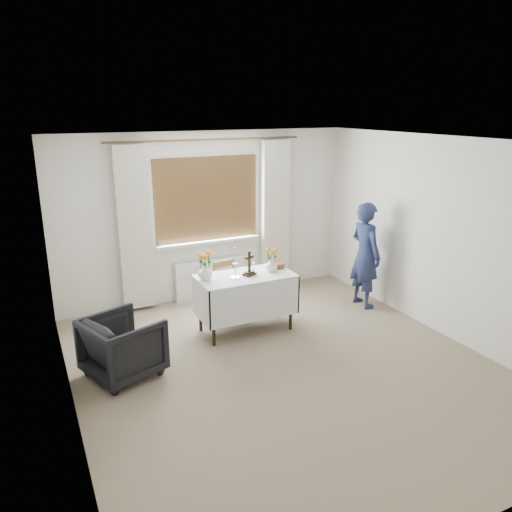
{
  "coord_description": "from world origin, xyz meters",
  "views": [
    {
      "loc": [
        -2.49,
        -4.38,
        2.85
      ],
      "look_at": [
        0.05,
        0.91,
        1.07
      ],
      "focal_mm": 35.0,
      "sensor_mm": 36.0,
      "label": 1
    }
  ],
  "objects_px": {
    "flower_vase_right": "(271,265)",
    "flower_vase_left": "(205,272)",
    "altar_table": "(246,303)",
    "wooden_chair": "(230,290)",
    "person": "(365,255)",
    "armchair": "(123,346)",
    "wooden_cross": "(249,263)"
  },
  "relations": [
    {
      "from": "wooden_chair",
      "to": "wooden_cross",
      "type": "xyz_separation_m",
      "value": [
        0.06,
        -0.5,
        0.52
      ]
    },
    {
      "from": "armchair",
      "to": "person",
      "type": "distance_m",
      "value": 3.65
    },
    {
      "from": "altar_table",
      "to": "wooden_cross",
      "type": "xyz_separation_m",
      "value": [
        0.05,
        -0.02,
        0.54
      ]
    },
    {
      "from": "flower_vase_right",
      "to": "flower_vase_left",
      "type": "bearing_deg",
      "value": 175.76
    },
    {
      "from": "armchair",
      "to": "flower_vase_left",
      "type": "height_order",
      "value": "flower_vase_left"
    },
    {
      "from": "armchair",
      "to": "flower_vase_right",
      "type": "xyz_separation_m",
      "value": [
        2.04,
        0.46,
        0.51
      ]
    },
    {
      "from": "wooden_chair",
      "to": "wooden_cross",
      "type": "relative_size",
      "value": 2.49
    },
    {
      "from": "wooden_chair",
      "to": "person",
      "type": "xyz_separation_m",
      "value": [
        1.94,
        -0.44,
        0.38
      ]
    },
    {
      "from": "wooden_chair",
      "to": "flower_vase_left",
      "type": "distance_m",
      "value": 0.79
    },
    {
      "from": "altar_table",
      "to": "person",
      "type": "height_order",
      "value": "person"
    },
    {
      "from": "altar_table",
      "to": "flower_vase_right",
      "type": "height_order",
      "value": "flower_vase_right"
    },
    {
      "from": "wooden_chair",
      "to": "person",
      "type": "height_order",
      "value": "person"
    },
    {
      "from": "person",
      "to": "flower_vase_right",
      "type": "bearing_deg",
      "value": 89.21
    },
    {
      "from": "armchair",
      "to": "wooden_chair",
      "type": "bearing_deg",
      "value": -80.91
    },
    {
      "from": "altar_table",
      "to": "armchair",
      "type": "height_order",
      "value": "altar_table"
    },
    {
      "from": "person",
      "to": "flower_vase_right",
      "type": "relative_size",
      "value": 9.14
    },
    {
      "from": "wooden_chair",
      "to": "person",
      "type": "relative_size",
      "value": 0.51
    },
    {
      "from": "wooden_chair",
      "to": "wooden_cross",
      "type": "bearing_deg",
      "value": -92.32
    },
    {
      "from": "wooden_chair",
      "to": "flower_vase_left",
      "type": "height_order",
      "value": "flower_vase_left"
    },
    {
      "from": "armchair",
      "to": "flower_vase_right",
      "type": "distance_m",
      "value": 2.16
    },
    {
      "from": "altar_table",
      "to": "wooden_chair",
      "type": "distance_m",
      "value": 0.48
    },
    {
      "from": "altar_table",
      "to": "wooden_cross",
      "type": "height_order",
      "value": "wooden_cross"
    },
    {
      "from": "armchair",
      "to": "flower_vase_left",
      "type": "xyz_separation_m",
      "value": [
        1.16,
        0.53,
        0.52
      ]
    },
    {
      "from": "wooden_chair",
      "to": "flower_vase_right",
      "type": "relative_size",
      "value": 4.71
    },
    {
      "from": "armchair",
      "to": "flower_vase_left",
      "type": "bearing_deg",
      "value": -85.75
    },
    {
      "from": "wooden_cross",
      "to": "wooden_chair",
      "type": "bearing_deg",
      "value": 76.62
    },
    {
      "from": "armchair",
      "to": "person",
      "type": "xyz_separation_m",
      "value": [
        3.59,
        0.5,
        0.43
      ]
    },
    {
      "from": "person",
      "to": "altar_table",
      "type": "bearing_deg",
      "value": 89.12
    },
    {
      "from": "flower_vase_left",
      "to": "flower_vase_right",
      "type": "distance_m",
      "value": 0.89
    },
    {
      "from": "altar_table",
      "to": "wooden_chair",
      "type": "height_order",
      "value": "wooden_chair"
    },
    {
      "from": "flower_vase_left",
      "to": "flower_vase_right",
      "type": "xyz_separation_m",
      "value": [
        0.89,
        -0.07,
        -0.01
      ]
    },
    {
      "from": "altar_table",
      "to": "flower_vase_right",
      "type": "distance_m",
      "value": 0.6
    }
  ]
}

